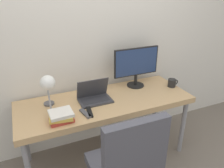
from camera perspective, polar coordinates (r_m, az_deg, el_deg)
The scene contains 10 objects.
wall_back at distance 2.41m, azimuth -5.52°, elevation 12.12°, with size 8.00×0.05×2.60m.
desk at distance 2.28m, azimuth -1.67°, elevation -5.45°, with size 1.78×0.67×0.73m.
laptop at distance 2.22m, azimuth -4.62°, elevation -3.21°, with size 0.33×0.22×0.22m.
monitor at distance 2.48m, azimuth 6.35°, elevation 5.09°, with size 0.54×0.20×0.45m.
desk_lamp at distance 2.04m, azimuth -16.43°, elevation -0.11°, with size 0.14×0.24×0.35m.
office_chair at distance 1.77m, azimuth 3.98°, elevation -20.25°, with size 0.54×0.55×1.02m.
book_stack at distance 1.94m, azimuth -13.14°, elevation -8.28°, with size 0.22×0.19×0.09m.
tv_remote at distance 2.02m, azimuth -7.00°, elevation -7.65°, with size 0.07×0.17×0.02m.
media_remote at distance 2.03m, azimuth -5.87°, elevation -7.30°, with size 0.07×0.18×0.02m.
mug at distance 2.62m, azimuth 15.41°, elevation 0.29°, with size 0.13×0.09×0.09m.
Camera 1 is at (-0.73, -1.51, 1.80)m, focal length 35.00 mm.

